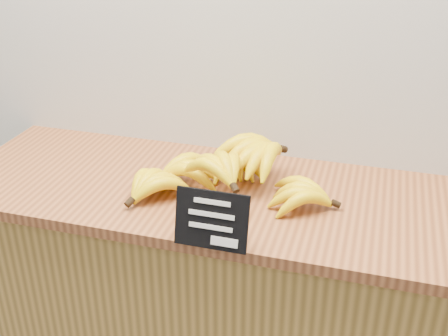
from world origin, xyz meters
TOP-DOWN VIEW (x-y plane):
  - counter at (0.01, 2.75)m, footprint 1.36×0.50m
  - counter_top at (0.01, 2.75)m, footprint 1.53×0.54m
  - chalkboard_sign at (0.04, 2.49)m, footprint 0.17×0.04m
  - banana_pile at (-0.01, 2.75)m, footprint 0.60×0.35m

SIDE VIEW (x-z plane):
  - counter at x=0.01m, z-range 0.00..0.90m
  - counter_top at x=0.01m, z-range 0.90..0.93m
  - banana_pile at x=-0.01m, z-range 0.92..1.05m
  - chalkboard_sign at x=0.04m, z-range 0.93..1.06m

